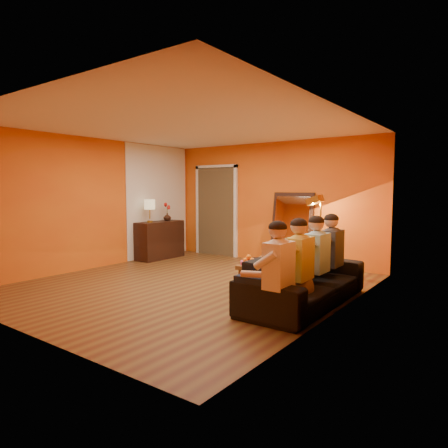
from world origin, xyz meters
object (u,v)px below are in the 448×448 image
Objects in this scene: coffee_table at (269,274)px; person_mid_left at (300,266)px; table_lamp at (150,211)px; person_far_left at (279,274)px; floor_lamp at (320,236)px; person_far_right at (332,255)px; wine_bottle at (270,252)px; mirror_frame at (292,229)px; vase at (167,217)px; dog at (299,285)px; person_mid_right at (317,260)px; sofa at (305,279)px; tumbler at (279,258)px; laptop at (289,258)px; sideboard at (160,240)px.

coffee_table is 1.00× the size of person_mid_left.
person_far_left is (4.37, -2.11, -0.49)m from table_lamp.
floor_lamp is 1.18× the size of person_far_right.
wine_bottle is (-0.96, 1.50, -0.03)m from person_far_left.
mirror_frame reaches higher than floor_lamp.
person_far_right reaches higher than vase.
dog is 0.57× the size of person_mid_left.
person_mid_right is at bearing -13.02° from table_lamp.
person_mid_left and person_far_right have the same top height.
sofa reaches higher than tumbler.
mirror_frame is at bearing 130.64° from person_far_right.
table_lamp reaches higher than person_mid_right.
person_mid_right is 1.17m from laptop.
person_far_right is (1.58, -1.84, -0.15)m from mirror_frame.
sideboard reaches higher than coffee_table.
vase is at bearing 148.66° from person_far_left.
tumbler is 0.28× the size of laptop.
person_far_right is at bearing 90.00° from person_far_left.
sofa is at bearing -59.79° from mirror_frame.
wine_bottle is at bearing -53.32° from coffee_table.
vase reaches higher than wine_bottle.
sideboard is 6.54× the size of vase.
person_far_left is 13.44× the size of tumbler.
mirror_frame is 3.13m from table_lamp.
person_mid_right is 1.00× the size of person_far_right.
laptop is (-0.83, 0.80, -0.18)m from person_mid_right.
person_mid_left is (0.72, -2.38, -0.11)m from floor_lamp.
dog is 0.55m from person_mid_right.
person_far_left is (0.72, -2.93, -0.11)m from floor_lamp.
coffee_table is 1.00× the size of person_far_left.
person_mid_left reaches higher than wine_bottle.
person_far_right is (4.37, -0.76, 0.18)m from sideboard.
mirror_frame is 2.87m from person_mid_right.
person_mid_right is at bearing -22.41° from wine_bottle.
person_far_right is at bearing -11.31° from sofa.
person_mid_right reaches higher than coffee_table.
mirror_frame is 1.79m from laptop.
coffee_table is 1.89m from person_far_left.
person_far_left is 1.65m from person_far_right.
coffee_table is 1.36m from dog.
tumbler is (-0.76, 0.67, 0.12)m from sofa.
person_far_right is (4.37, -0.46, -0.49)m from table_lamp.
wine_bottle is at bearing 135.51° from person_mid_left.
person_mid_right is (0.72, -1.83, -0.11)m from floor_lamp.
person_far_left is at bearing -61.79° from tumbler.
person_mid_left reaches higher than vase.
dog is at bearing 92.77° from person_far_left.
vase reaches higher than sideboard.
table_lamp is at bearing 75.32° from sofa.
vase is (-3.41, 1.16, 0.37)m from wine_bottle.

